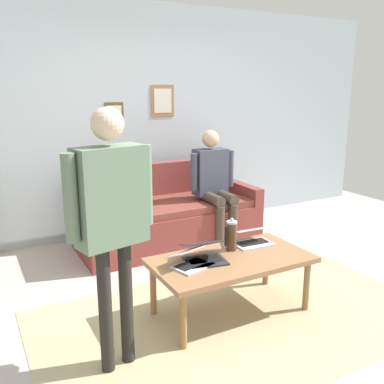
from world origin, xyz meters
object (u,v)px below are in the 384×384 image
(couch, at_px, (167,217))
(laptop_center, at_px, (204,255))
(person_standing, at_px, (111,209))
(person_seated, at_px, (214,180))
(french_press, at_px, (231,235))
(laptop_right, at_px, (190,261))
(coffee_table, at_px, (231,263))
(laptop_left, at_px, (252,239))

(couch, xyz_separation_m, laptop_center, (0.42, 1.59, 0.20))
(person_standing, height_order, person_seated, person_standing)
(french_press, bearing_deg, person_standing, 18.24)
(couch, distance_m, laptop_right, 1.73)
(couch, height_order, coffee_table, couch)
(coffee_table, distance_m, person_seated, 1.62)
(couch, relative_size, person_standing, 1.22)
(couch, xyz_separation_m, person_standing, (1.22, 1.87, 0.75))
(laptop_center, xyz_separation_m, laptop_right, (0.14, 0.04, -0.01))
(laptop_left, bearing_deg, laptop_center, 12.67)
(laptop_left, distance_m, french_press, 0.25)
(laptop_right, xyz_separation_m, person_seated, (-1.05, -1.40, 0.23))
(coffee_table, bearing_deg, person_standing, 12.37)
(laptop_left, distance_m, laptop_center, 0.55)
(laptop_right, bearing_deg, person_standing, 20.23)
(laptop_right, xyz_separation_m, french_press, (-0.44, -0.12, 0.08))
(laptop_right, bearing_deg, laptop_left, -166.79)
(laptop_left, height_order, french_press, french_press)
(couch, height_order, laptop_center, couch)
(laptop_left, relative_size, laptop_right, 0.96)
(laptop_center, distance_m, french_press, 0.32)
(coffee_table, height_order, laptop_right, laptop_right)
(coffee_table, xyz_separation_m, laptop_right, (0.35, -0.02, 0.09))
(person_seated, bearing_deg, coffee_table, 63.83)
(couch, relative_size, french_press, 7.37)
(laptop_right, bearing_deg, french_press, -164.84)
(coffee_table, bearing_deg, laptop_left, -151.00)
(couch, height_order, person_seated, person_seated)
(laptop_center, bearing_deg, coffee_table, 164.23)
(couch, distance_m, person_seated, 0.68)
(laptop_left, xyz_separation_m, person_seated, (-0.38, -1.24, 0.23))
(french_press, height_order, person_seated, person_seated)
(laptop_center, xyz_separation_m, person_seated, (-0.91, -1.36, 0.22))
(laptop_center, relative_size, french_press, 1.33)
(couch, relative_size, person_seated, 1.56)
(couch, height_order, french_press, couch)
(laptop_center, height_order, person_seated, person_seated)
(laptop_left, bearing_deg, coffee_table, 29.00)
(couch, bearing_deg, person_seated, 154.98)
(coffee_table, xyz_separation_m, laptop_center, (0.21, -0.06, 0.09))
(laptop_center, xyz_separation_m, french_press, (-0.30, -0.08, 0.08))
(laptop_left, relative_size, french_press, 1.24)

